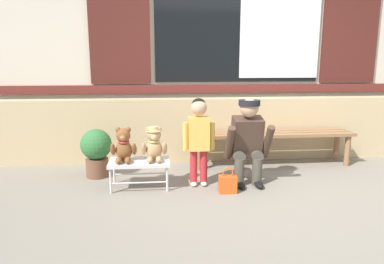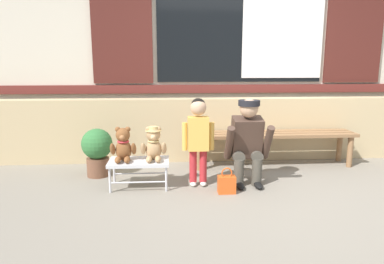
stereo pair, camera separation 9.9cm
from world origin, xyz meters
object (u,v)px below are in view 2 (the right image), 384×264
(handbag_on_ground, at_px, (227,184))
(small_display_bench, at_px, (139,163))
(teddy_bear_with_hat, at_px, (154,144))
(adult_crouching, at_px, (248,141))
(potted_plant, at_px, (97,149))
(teddy_bear_plain, at_px, (123,146))
(wooden_bench_long, at_px, (273,138))
(child_standing, at_px, (198,132))

(handbag_on_ground, bearing_deg, small_display_bench, 165.06)
(teddy_bear_with_hat, distance_m, adult_crouching, 1.03)
(potted_plant, bearing_deg, adult_crouching, -12.72)
(handbag_on_ground, relative_size, potted_plant, 0.48)
(teddy_bear_plain, relative_size, adult_crouching, 0.38)
(wooden_bench_long, relative_size, handbag_on_ground, 7.72)
(adult_crouching, bearing_deg, handbag_on_ground, -134.29)
(child_standing, bearing_deg, potted_plant, 160.28)
(adult_crouching, bearing_deg, wooden_bench_long, 53.24)
(teddy_bear_plain, height_order, teddy_bear_with_hat, same)
(teddy_bear_with_hat, height_order, potted_plant, teddy_bear_with_hat)
(small_display_bench, bearing_deg, wooden_bench_long, 22.59)
(small_display_bench, distance_m, handbag_on_ground, 0.96)
(wooden_bench_long, bearing_deg, adult_crouching, -126.76)
(teddy_bear_with_hat, xyz_separation_m, child_standing, (0.48, 0.01, 0.12))
(teddy_bear_with_hat, xyz_separation_m, handbag_on_ground, (0.75, -0.25, -0.38))
(wooden_bench_long, xyz_separation_m, teddy_bear_with_hat, (-1.52, -0.70, 0.10))
(potted_plant, bearing_deg, wooden_bench_long, 7.12)
(small_display_bench, xyz_separation_m, potted_plant, (-0.52, 0.42, 0.06))
(child_standing, relative_size, handbag_on_ground, 3.52)
(handbag_on_ground, bearing_deg, teddy_bear_with_hat, 161.92)
(wooden_bench_long, xyz_separation_m, teddy_bear_plain, (-1.84, -0.70, 0.09))
(small_display_bench, distance_m, child_standing, 0.72)
(handbag_on_ground, bearing_deg, wooden_bench_long, 50.80)
(child_standing, xyz_separation_m, handbag_on_ground, (0.27, -0.25, -0.50))
(child_standing, distance_m, potted_plant, 1.26)
(child_standing, bearing_deg, teddy_bear_with_hat, -179.08)
(child_standing, relative_size, potted_plant, 1.68)
(small_display_bench, xyz_separation_m, handbag_on_ground, (0.91, -0.24, -0.17))
(teddy_bear_with_hat, distance_m, handbag_on_ground, 0.88)
(child_standing, height_order, potted_plant, child_standing)
(adult_crouching, bearing_deg, small_display_bench, -178.10)
(small_display_bench, height_order, potted_plant, potted_plant)
(wooden_bench_long, relative_size, potted_plant, 3.68)
(small_display_bench, xyz_separation_m, teddy_bear_plain, (-0.16, 0.00, 0.20))
(small_display_bench, xyz_separation_m, teddy_bear_with_hat, (0.16, 0.00, 0.21))
(handbag_on_ground, bearing_deg, teddy_bear_plain, 167.14)
(teddy_bear_plain, xyz_separation_m, teddy_bear_with_hat, (0.32, 0.00, 0.01))
(child_standing, relative_size, adult_crouching, 1.01)
(teddy_bear_with_hat, relative_size, adult_crouching, 0.38)
(teddy_bear_with_hat, bearing_deg, potted_plant, 148.10)
(teddy_bear_with_hat, xyz_separation_m, adult_crouching, (1.03, 0.04, 0.01))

